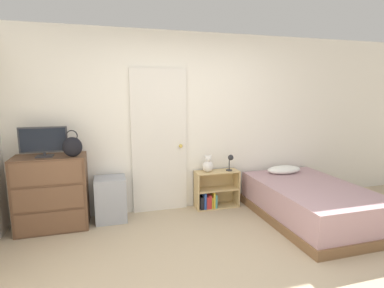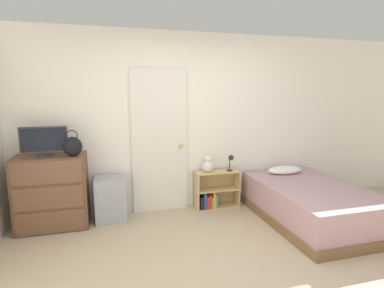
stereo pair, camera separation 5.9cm
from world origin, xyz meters
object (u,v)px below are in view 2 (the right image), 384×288
at_px(tv, 44,141).
at_px(bookshelf, 214,193).
at_px(handbag, 72,146).
at_px(bed, 311,203).
at_px(desk_lamp, 231,160).
at_px(storage_bin, 111,199).
at_px(dresser, 52,192).
at_px(teddy_bear, 208,165).

distance_m(tv, bookshelf, 2.42).
relative_size(handbag, bed, 0.18).
bearing_deg(desk_lamp, storage_bin, -179.40).
bearing_deg(dresser, teddy_bear, 2.72).
xyz_separation_m(handbag, bookshelf, (1.91, 0.23, -0.84)).
xyz_separation_m(storage_bin, teddy_bear, (1.40, 0.05, 0.37)).
distance_m(dresser, tv, 0.66).
bearing_deg(bed, handbag, 169.41).
xyz_separation_m(storage_bin, bed, (2.59, -0.73, -0.05)).
bearing_deg(tv, dresser, 31.25).
height_order(bookshelf, teddy_bear, teddy_bear).
height_order(tv, handbag, tv).
height_order(tv, teddy_bear, tv).
bearing_deg(desk_lamp, dresser, -178.47).
relative_size(tv, bookshelf, 0.83).
bearing_deg(dresser, tv, -148.75).
height_order(storage_bin, bookshelf, storage_bin).
bearing_deg(storage_bin, dresser, -176.20).
distance_m(dresser, handbag, 0.67).
distance_m(handbag, teddy_bear, 1.87).
xyz_separation_m(handbag, desk_lamp, (2.15, 0.19, -0.34)).
height_order(handbag, storage_bin, handbag).
relative_size(dresser, bookshelf, 1.43).
relative_size(dresser, bed, 0.51).
distance_m(tv, desk_lamp, 2.52).
relative_size(tv, bed, 0.30).
height_order(bookshelf, desk_lamp, desk_lamp).
height_order(tv, storage_bin, tv).
height_order(dresser, bookshelf, dresser).
height_order(teddy_bear, bed, teddy_bear).
relative_size(handbag, bookshelf, 0.50).
height_order(dresser, tv, tv).
distance_m(bookshelf, bed, 1.36).
distance_m(teddy_bear, bed, 1.49).
height_order(dresser, handbag, handbag).
distance_m(desk_lamp, bed, 1.23).
relative_size(storage_bin, teddy_bear, 2.36).
bearing_deg(handbag, dresser, 157.45).
xyz_separation_m(tv, bed, (3.34, -0.66, -0.89)).
bearing_deg(dresser, bed, -11.69).
height_order(storage_bin, bed, same).
xyz_separation_m(dresser, tv, (-0.04, -0.03, 0.66)).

